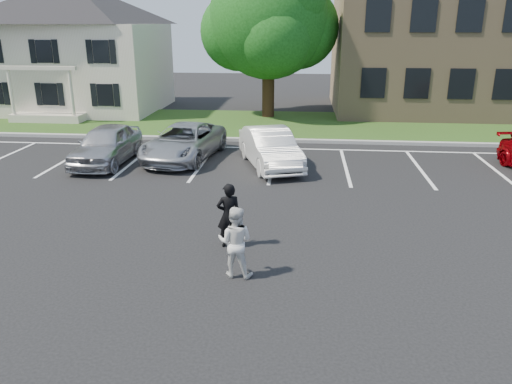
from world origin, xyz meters
TOP-DOWN VIEW (x-y plane):
  - ground_plane at (0.00, 0.00)m, footprint 90.00×90.00m
  - curb at (0.00, 12.00)m, footprint 40.00×0.30m
  - grass_strip at (0.00, 16.00)m, footprint 44.00×8.00m
  - stall_lines at (1.40, 8.95)m, footprint 34.00×5.36m
  - house at (-13.00, 19.97)m, footprint 10.30×9.22m
  - tree at (-0.87, 18.34)m, footprint 7.80×7.20m
  - man_black_suit at (-0.61, 0.44)m, footprint 0.68×0.53m
  - man_white_shirt at (-0.25, -1.05)m, footprint 0.84×0.69m
  - car_silver_west at (-6.53, 7.64)m, footprint 1.82×4.45m
  - car_silver_minivan at (-3.67, 8.58)m, footprint 3.01×5.30m
  - car_white_sedan at (-0.11, 7.77)m, footprint 2.92×4.71m

SIDE VIEW (x-z plane):
  - ground_plane at x=0.00m, z-range 0.00..0.00m
  - stall_lines at x=1.40m, z-range 0.00..0.01m
  - grass_strip at x=0.00m, z-range 0.00..0.08m
  - curb at x=0.00m, z-range 0.00..0.15m
  - car_silver_minivan at x=-3.67m, z-range 0.00..1.39m
  - car_white_sedan at x=-0.11m, z-range 0.00..1.47m
  - car_silver_west at x=-6.53m, z-range 0.00..1.51m
  - man_white_shirt at x=-0.25m, z-range 0.00..1.60m
  - man_black_suit at x=-0.61m, z-range 0.00..1.63m
  - house at x=-13.00m, z-range 0.03..7.63m
  - tree at x=-0.87m, z-range 0.95..9.75m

